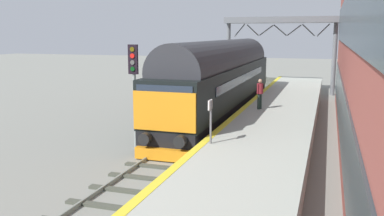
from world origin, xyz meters
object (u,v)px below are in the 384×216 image
(signal_post_near, at_px, (134,82))
(waiting_passenger, at_px, (260,91))
(diesel_locomotive, at_px, (221,77))
(signal_post_mid, at_px, (217,64))
(platform_number_sign, at_px, (210,114))

(signal_post_near, xyz_separation_m, waiting_passenger, (4.55, 6.06, -1.01))
(diesel_locomotive, bearing_deg, waiting_passenger, -36.13)
(signal_post_near, height_order, signal_post_mid, signal_post_near)
(diesel_locomotive, xyz_separation_m, signal_post_mid, (-1.92, 6.35, 0.31))
(platform_number_sign, height_order, waiting_passenger, same)
(signal_post_near, distance_m, signal_post_mid, 14.34)
(diesel_locomotive, xyz_separation_m, waiting_passenger, (2.63, -1.92, -0.49))
(waiting_passenger, bearing_deg, platform_number_sign, -158.34)
(signal_post_mid, relative_size, waiting_passenger, 2.65)
(diesel_locomotive, xyz_separation_m, platform_number_sign, (2.02, -9.71, -0.37))
(diesel_locomotive, distance_m, platform_number_sign, 9.93)
(signal_post_mid, distance_m, platform_number_sign, 16.56)
(platform_number_sign, xyz_separation_m, waiting_passenger, (0.61, 7.79, -0.12))
(signal_post_mid, bearing_deg, waiting_passenger, -61.19)
(signal_post_mid, xyz_separation_m, platform_number_sign, (3.94, -16.07, -0.69))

